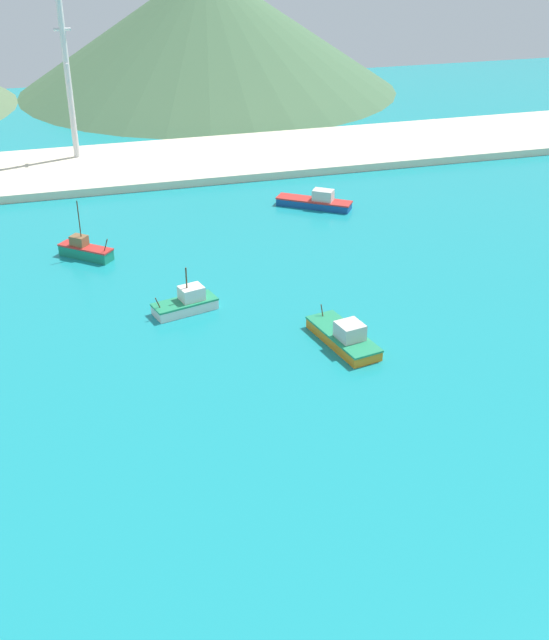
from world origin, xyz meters
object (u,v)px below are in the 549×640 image
(fishing_boat_8, at_px, (316,202))
(fishing_boat_2, at_px, (187,303))
(fishing_boat_6, at_px, (344,337))
(radio_tower, at_px, (68,83))
(fishing_boat_3, at_px, (85,250))

(fishing_boat_8, bearing_deg, fishing_boat_2, -131.43)
(fishing_boat_2, xyz_separation_m, fishing_boat_6, (13.58, -11.22, -0.07))
(radio_tower, bearing_deg, fishing_boat_6, -72.33)
(fishing_boat_8, relative_size, radio_tower, 0.40)
(fishing_boat_3, bearing_deg, radio_tower, 87.76)
(fishing_boat_2, height_order, fishing_boat_8, fishing_boat_2)
(fishing_boat_2, bearing_deg, radio_tower, 97.94)
(fishing_boat_6, bearing_deg, radio_tower, 107.67)
(fishing_boat_6, bearing_deg, fishing_boat_2, 140.44)
(fishing_boat_2, relative_size, fishing_boat_8, 0.72)
(fishing_boat_6, bearing_deg, fishing_boat_8, 75.76)
(fishing_boat_8, height_order, radio_tower, radio_tower)
(fishing_boat_6, relative_size, radio_tower, 0.39)
(fishing_boat_6, xyz_separation_m, radio_tower, (-21.37, 67.08, 12.07))
(fishing_boat_3, height_order, fishing_boat_6, fishing_boat_3)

